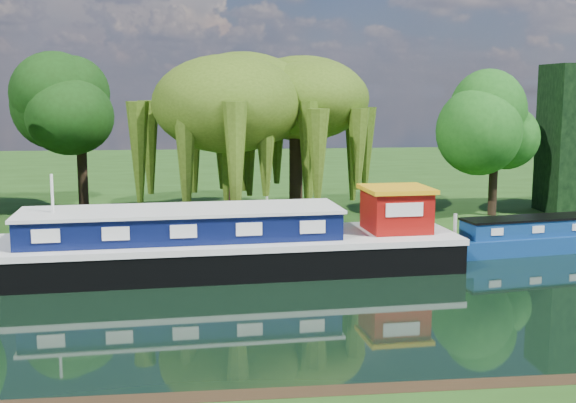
{
  "coord_description": "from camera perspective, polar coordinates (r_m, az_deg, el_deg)",
  "views": [
    {
      "loc": [
        -2.33,
        -23.12,
        6.99
      ],
      "look_at": [
        0.78,
        4.13,
        2.8
      ],
      "focal_mm": 45.0,
      "sensor_mm": 36.0,
      "label": 1
    }
  ],
  "objects": [
    {
      "name": "ground",
      "position": [
        24.27,
        -0.72,
        -8.06
      ],
      "size": [
        120.0,
        120.0,
        0.0
      ],
      "primitive_type": "plane",
      "color": "black"
    },
    {
      "name": "far_bank",
      "position": [
        57.57,
        -4.13,
        1.91
      ],
      "size": [
        120.0,
        52.0,
        0.45
      ],
      "primitive_type": "cube",
      "color": "#1E3E11",
      "rests_on": "ground"
    },
    {
      "name": "dutch_barge",
      "position": [
        28.4,
        -5.81,
        -3.49
      ],
      "size": [
        19.82,
        5.69,
        4.13
      ],
      "rotation": [
        0.0,
        0.0,
        0.07
      ],
      "color": "black",
      "rests_on": "ground"
    },
    {
      "name": "narrowboat",
      "position": [
        34.04,
        19.81,
        -2.67
      ],
      "size": [
        11.54,
        3.7,
        1.66
      ],
      "rotation": [
        0.0,
        0.0,
        0.16
      ],
      "color": "navy",
      "rests_on": "ground"
    },
    {
      "name": "red_dinghy",
      "position": [
        31.97,
        -21.51,
        -4.56
      ],
      "size": [
        3.46,
        2.5,
        0.71
      ],
      "primitive_type": "imported",
      "rotation": [
        0.0,
        0.0,
        1.55
      ],
      "color": "maroon",
      "rests_on": "ground"
    },
    {
      "name": "white_cruiser",
      "position": [
        34.82,
        21.67,
        -3.52
      ],
      "size": [
        2.26,
        2.03,
        1.06
      ],
      "primitive_type": "imported",
      "rotation": [
        0.0,
        0.0,
        1.41
      ],
      "color": "silver",
      "rests_on": "ground"
    },
    {
      "name": "willow_left",
      "position": [
        36.33,
        -4.46,
        7.51
      ],
      "size": [
        6.67,
        6.67,
        8.0
      ],
      "color": "black",
      "rests_on": "far_bank"
    },
    {
      "name": "willow_right",
      "position": [
        37.53,
        0.64,
        7.11
      ],
      "size": [
        6.2,
        6.2,
        7.55
      ],
      "color": "black",
      "rests_on": "far_bank"
    },
    {
      "name": "tree_far_mid",
      "position": [
        41.16,
        -16.12,
        6.84
      ],
      "size": [
        4.83,
        4.83,
        7.91
      ],
      "color": "black",
      "rests_on": "far_bank"
    },
    {
      "name": "tree_far_right",
      "position": [
        39.65,
        16.06,
        5.47
      ],
      "size": [
        4.03,
        4.03,
        6.59
      ],
      "color": "black",
      "rests_on": "far_bank"
    },
    {
      "name": "lamppost",
      "position": [
        34.05,
        -1.67,
        0.97
      ],
      "size": [
        0.36,
        0.36,
        2.56
      ],
      "color": "silver",
      "rests_on": "far_bank"
    },
    {
      "name": "mooring_posts",
      "position": [
        32.15,
        -3.12,
        -2.16
      ],
      "size": [
        19.16,
        0.16,
        1.0
      ],
      "color": "silver",
      "rests_on": "far_bank"
    }
  ]
}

